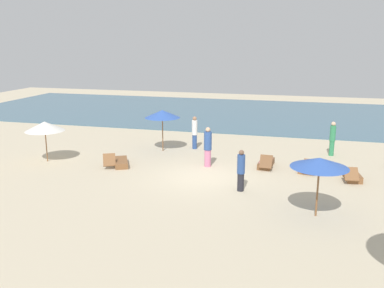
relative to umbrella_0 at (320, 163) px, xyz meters
name	(u,v)px	position (x,y,z in m)	size (l,w,h in m)	color
ground_plane	(203,177)	(-4.72, 3.06, -1.90)	(60.00, 60.00, 0.00)	beige
ocean_water	(251,114)	(-4.72, 20.06, -1.87)	(48.00, 16.00, 0.06)	#476B7F
umbrella_0	(320,163)	(0.00, 0.00, 0.00)	(1.94, 1.94, 2.07)	brown
umbrella_2	(162,114)	(-7.92, 7.03, 0.13)	(1.89, 1.89, 2.24)	brown
umbrella_4	(45,126)	(-12.82, 3.56, -0.12)	(1.92, 1.92, 2.02)	brown
lounger_0	(351,175)	(1.57, 4.50, -1.73)	(0.81, 1.77, 0.67)	brown
lounger_1	(266,163)	(-2.19, 5.41, -1.72)	(0.71, 1.70, 0.73)	brown
lounger_2	(307,167)	(-0.29, 5.28, -1.73)	(0.83, 1.75, 0.70)	brown
lounger_3	(120,162)	(-9.01, 3.80, -1.73)	(1.27, 1.77, 0.69)	brown
person_0	(208,147)	(-4.90, 4.77, -0.94)	(0.49, 0.49, 1.91)	#D17299
person_1	(332,138)	(0.93, 8.34, -0.97)	(0.41, 0.41, 1.80)	#338C59
person_2	(195,132)	(-6.36, 7.90, -0.96)	(0.41, 0.41, 1.82)	#2D4C8C
person_3	(241,170)	(-2.88, 1.81, -1.04)	(0.42, 0.42, 1.69)	#26262D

